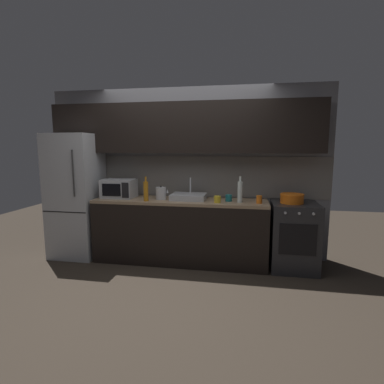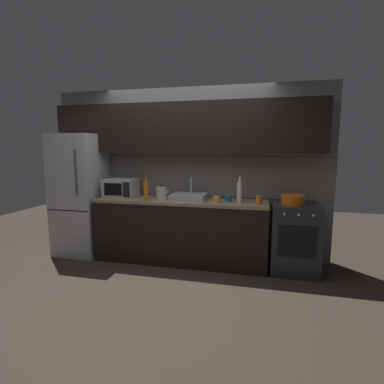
% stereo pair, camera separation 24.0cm
% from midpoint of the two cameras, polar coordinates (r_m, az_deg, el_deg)
% --- Properties ---
extents(ground_plane, '(10.00, 10.00, 0.00)m').
position_cam_midpoint_polar(ground_plane, '(3.67, -4.20, -17.87)').
color(ground_plane, '#2D261E').
extents(back_wall, '(4.18, 0.44, 2.50)m').
position_cam_midpoint_polar(back_wall, '(4.44, 0.31, 7.48)').
color(back_wall, slate).
rests_on(back_wall, ground).
extents(counter_run, '(2.44, 0.60, 0.90)m').
position_cam_midpoint_polar(counter_run, '(4.31, -0.61, -7.34)').
color(counter_run, black).
rests_on(counter_run, ground).
extents(refrigerator, '(0.68, 0.69, 1.83)m').
position_cam_midpoint_polar(refrigerator, '(4.85, -19.25, -0.46)').
color(refrigerator, '#ADAFB5').
rests_on(refrigerator, ground).
extents(oven_range, '(0.60, 0.62, 0.90)m').
position_cam_midpoint_polar(oven_range, '(4.23, 20.55, -8.22)').
color(oven_range, '#232326').
rests_on(oven_range, ground).
extents(microwave, '(0.46, 0.35, 0.27)m').
position_cam_midpoint_polar(microwave, '(4.52, -11.92, 0.77)').
color(microwave, '#A8AAAF').
rests_on(microwave, counter_run).
extents(sink_basin, '(0.48, 0.38, 0.30)m').
position_cam_midpoint_polar(sink_basin, '(4.21, 1.02, -0.89)').
color(sink_basin, '#ADAFB5').
rests_on(sink_basin, counter_run).
extents(kettle, '(0.18, 0.15, 0.20)m').
position_cam_midpoint_polar(kettle, '(4.25, -4.24, -0.20)').
color(kettle, '#B7BABF').
rests_on(kettle, counter_run).
extents(wine_bottle_amber, '(0.07, 0.07, 0.34)m').
position_cam_midpoint_polar(wine_bottle_amber, '(4.14, -7.13, 0.27)').
color(wine_bottle_amber, '#B27019').
rests_on(wine_bottle_amber, counter_run).
extents(wine_bottle_clear, '(0.07, 0.07, 0.35)m').
position_cam_midpoint_polar(wine_bottle_clear, '(4.00, 10.76, -0.01)').
color(wine_bottle_clear, silver).
rests_on(wine_bottle_clear, counter_run).
extents(mug_yellow, '(0.09, 0.09, 0.09)m').
position_cam_midpoint_polar(mug_yellow, '(3.97, 6.43, -1.45)').
color(mug_yellow, gold).
rests_on(mug_yellow, counter_run).
extents(mug_teal, '(0.09, 0.09, 0.09)m').
position_cam_midpoint_polar(mug_teal, '(4.09, 8.64, -1.22)').
color(mug_teal, '#19666B').
rests_on(mug_teal, counter_run).
extents(mug_orange, '(0.07, 0.07, 0.11)m').
position_cam_midpoint_polar(mug_orange, '(3.98, 14.31, -1.53)').
color(mug_orange, orange).
rests_on(mug_orange, counter_run).
extents(cooking_pot, '(0.30, 0.30, 0.12)m').
position_cam_midpoint_polar(cooking_pot, '(4.11, 20.26, -1.35)').
color(cooking_pot, orange).
rests_on(cooking_pot, oven_range).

